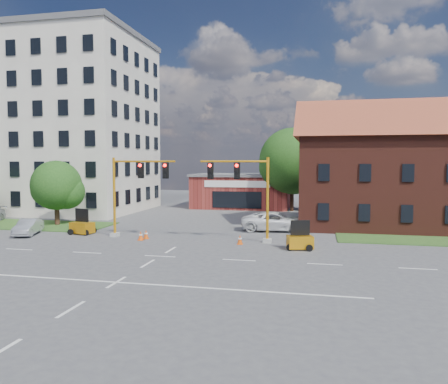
# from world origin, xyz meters

# --- Properties ---
(ground) EXTENTS (120.00, 120.00, 0.00)m
(ground) POSITION_xyz_m (0.00, 0.00, 0.00)
(ground) COLOR #474649
(ground) RESTS_ON ground
(grass_verge_ne) EXTENTS (14.00, 4.00, 0.08)m
(grass_verge_ne) POSITION_xyz_m (18.00, 9.00, 0.04)
(grass_verge_ne) COLOR #264D1C
(grass_verge_ne) RESTS_ON ground
(lane_markings) EXTENTS (60.00, 36.00, 0.01)m
(lane_markings) POSITION_xyz_m (0.00, -3.00, 0.01)
(lane_markings) COLOR silver
(lane_markings) RESTS_ON ground
(office_block) EXTENTS (18.40, 15.40, 20.60)m
(office_block) POSITION_xyz_m (-20.00, 21.90, 10.31)
(office_block) COLOR beige
(office_block) RESTS_ON ground
(brick_shop) EXTENTS (12.40, 8.40, 4.30)m
(brick_shop) POSITION_xyz_m (0.00, 29.98, 2.16)
(brick_shop) COLOR maroon
(brick_shop) RESTS_ON ground
(townhouse_row) EXTENTS (21.00, 11.00, 11.50)m
(townhouse_row) POSITION_xyz_m (18.00, 16.00, 5.93)
(townhouse_row) COLOR #522218
(townhouse_row) RESTS_ON ground
(tree_large) EXTENTS (8.30, 7.91, 9.89)m
(tree_large) POSITION_xyz_m (6.90, 27.08, 5.68)
(tree_large) COLOR #392114
(tree_large) RESTS_ON ground
(tree_nw_front) EXTENTS (4.79, 4.56, 5.99)m
(tree_nw_front) POSITION_xyz_m (-13.77, 10.58, 3.54)
(tree_nw_front) COLOR #392114
(tree_nw_front) RESTS_ON ground
(signal_mast_west) EXTENTS (5.30, 0.60, 6.20)m
(signal_mast_west) POSITION_xyz_m (-4.36, 6.00, 3.92)
(signal_mast_west) COLOR #969690
(signal_mast_west) RESTS_ON ground
(signal_mast_east) EXTENTS (5.30, 0.60, 6.20)m
(signal_mast_east) POSITION_xyz_m (4.36, 6.00, 3.92)
(signal_mast_east) COLOR #969690
(signal_mast_east) RESTS_ON ground
(trailer_west) EXTENTS (1.99, 1.58, 1.98)m
(trailer_west) POSITION_xyz_m (-9.14, 6.53, 0.62)
(trailer_west) COLOR orange
(trailer_west) RESTS_ON ground
(trailer_east) EXTENTS (1.89, 1.50, 1.88)m
(trailer_east) POSITION_xyz_m (8.43, 4.01, 0.59)
(trailer_east) COLOR orange
(trailer_east) RESTS_ON ground
(cone_a) EXTENTS (0.40, 0.40, 0.70)m
(cone_a) POSITION_xyz_m (-3.38, 4.92, 0.34)
(cone_a) COLOR #DD4D0B
(cone_a) RESTS_ON ground
(cone_b) EXTENTS (0.40, 0.40, 0.70)m
(cone_b) POSITION_xyz_m (-3.23, 5.58, 0.34)
(cone_b) COLOR #DD4D0B
(cone_b) RESTS_ON ground
(cone_c) EXTENTS (0.40, 0.40, 0.70)m
(cone_c) POSITION_xyz_m (4.17, 4.92, 0.34)
(cone_c) COLOR #DD4D0B
(cone_c) RESTS_ON ground
(cone_d) EXTENTS (0.40, 0.40, 0.70)m
(cone_d) POSITION_xyz_m (7.69, 5.94, 0.34)
(cone_d) COLOR #DD4D0B
(cone_d) RESTS_ON ground
(pickup_white) EXTENTS (5.99, 3.18, 1.60)m
(pickup_white) POSITION_xyz_m (6.04, 11.54, 0.80)
(pickup_white) COLOR white
(pickup_white) RESTS_ON ground
(sedan_silver_front) EXTENTS (2.45, 4.07, 1.27)m
(sedan_silver_front) POSITION_xyz_m (-13.20, 5.29, 0.63)
(sedan_silver_front) COLOR #B6B9BE
(sedan_silver_front) RESTS_ON ground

